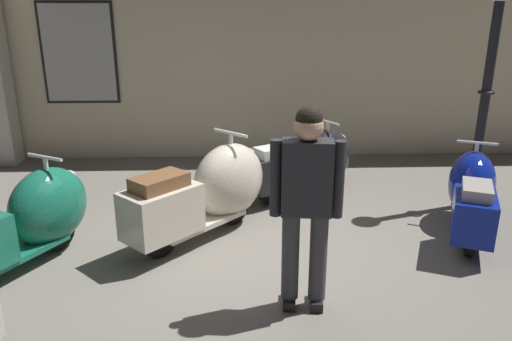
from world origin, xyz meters
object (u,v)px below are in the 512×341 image
(scooter_1, at_px, (210,191))
(scooter_2, at_px, (310,162))
(scooter_0, at_px, (27,219))
(lamppost, at_px, (488,81))
(visitor_0, at_px, (306,197))
(scooter_3, at_px, (472,193))

(scooter_1, xyz_separation_m, scooter_2, (1.23, 1.16, -0.06))
(scooter_1, distance_m, scooter_2, 1.70)
(scooter_0, relative_size, scooter_1, 1.02)
(scooter_2, bearing_deg, scooter_0, 179.64)
(scooter_1, distance_m, lamppost, 3.43)
(lamppost, distance_m, visitor_0, 3.22)
(scooter_3, xyz_separation_m, visitor_0, (-2.01, -1.37, 0.53))
(scooter_3, xyz_separation_m, lamppost, (0.37, 0.72, 1.11))
(scooter_2, bearing_deg, scooter_1, -168.04)
(scooter_2, relative_size, visitor_0, 0.94)
(scooter_3, relative_size, lamppost, 0.59)
(scooter_1, relative_size, visitor_0, 0.98)
(scooter_0, xyz_separation_m, scooter_3, (4.51, 0.56, -0.02))
(scooter_3, height_order, lamppost, lamppost)
(scooter_0, distance_m, scooter_1, 1.79)
(scooter_2, xyz_separation_m, lamppost, (1.96, -0.47, 1.11))
(scooter_2, distance_m, lamppost, 2.30)
(scooter_0, distance_m, visitor_0, 2.68)
(scooter_0, relative_size, lamppost, 0.61)
(scooter_2, bearing_deg, scooter_3, -68.29)
(scooter_2, height_order, lamppost, lamppost)
(scooter_1, bearing_deg, scooter_3, -47.02)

